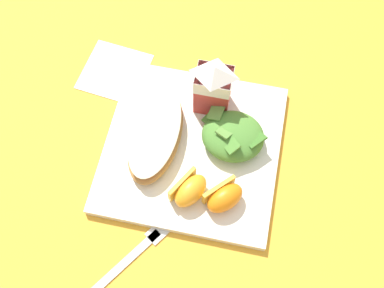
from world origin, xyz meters
TOP-DOWN VIEW (x-y plane):
  - ground at (0.00, 0.00)m, footprint 3.00×3.00m
  - white_plate at (0.00, 0.00)m, footprint 0.28×0.28m
  - cheesy_pizza_bread at (-0.06, 0.00)m, footprint 0.08×0.17m
  - green_salad_pile at (0.06, 0.02)m, footprint 0.11×0.09m
  - milk_carton at (0.02, 0.08)m, footprint 0.06×0.04m
  - orange_wedge_front at (0.01, -0.08)m, footprint 0.06×0.07m
  - orange_wedge_middle at (0.07, -0.08)m, footprint 0.07×0.07m
  - paper_napkin at (-0.17, 0.12)m, footprint 0.12×0.12m
  - metal_fork at (-0.06, -0.19)m, footprint 0.12×0.17m

SIDE VIEW (x-z plane):
  - ground at x=0.00m, z-range 0.00..0.00m
  - paper_napkin at x=-0.17m, z-range 0.00..0.00m
  - metal_fork at x=-0.06m, z-range 0.00..0.01m
  - white_plate at x=0.00m, z-range 0.00..0.02m
  - cheesy_pizza_bread at x=-0.06m, z-range 0.02..0.05m
  - orange_wedge_front at x=0.01m, z-range 0.02..0.06m
  - orange_wedge_middle at x=0.07m, z-range 0.02..0.06m
  - green_salad_pile at x=0.06m, z-range 0.01..0.06m
  - milk_carton at x=0.02m, z-range 0.02..0.13m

